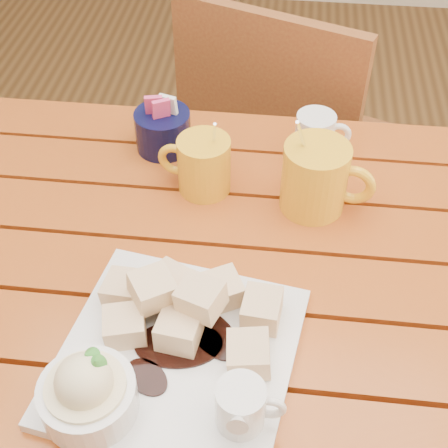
# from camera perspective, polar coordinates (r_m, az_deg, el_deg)

# --- Properties ---
(table) EXTENTS (1.20, 0.79, 0.75)m
(table) POSITION_cam_1_polar(r_m,az_deg,el_deg) (0.97, -1.02, -8.75)
(table) COLOR #933712
(table) RESTS_ON ground
(dessert_plate) EXTENTS (0.32, 0.32, 0.11)m
(dessert_plate) POSITION_cam_1_polar(r_m,az_deg,el_deg) (0.77, -5.97, -11.90)
(dessert_plate) COLOR white
(dessert_plate) RESTS_ON table
(coffee_mug_left) EXTENTS (0.12, 0.08, 0.14)m
(coffee_mug_left) POSITION_cam_1_polar(r_m,az_deg,el_deg) (0.98, -1.98, 5.50)
(coffee_mug_left) COLOR #F4AD1E
(coffee_mug_left) RESTS_ON table
(coffee_mug_right) EXTENTS (0.14, 0.10, 0.17)m
(coffee_mug_right) POSITION_cam_1_polar(r_m,az_deg,el_deg) (0.95, 8.48, 4.26)
(coffee_mug_right) COLOR #F4AD1E
(coffee_mug_right) RESTS_ON table
(cream_pitcher) EXTENTS (0.10, 0.08, 0.08)m
(cream_pitcher) POSITION_cam_1_polar(r_m,az_deg,el_deg) (1.07, 8.40, 8.09)
(cream_pitcher) COLOR white
(cream_pitcher) RESTS_ON table
(sugar_caddy) EXTENTS (0.10, 0.10, 0.10)m
(sugar_caddy) POSITION_cam_1_polar(r_m,az_deg,el_deg) (1.08, -5.60, 8.59)
(sugar_caddy) COLOR black
(sugar_caddy) RESTS_ON table
(chair_far) EXTENTS (0.54, 0.54, 0.88)m
(chair_far) POSITION_cam_1_polar(r_m,az_deg,el_deg) (1.53, 5.10, 7.10)
(chair_far) COLOR brown
(chair_far) RESTS_ON ground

